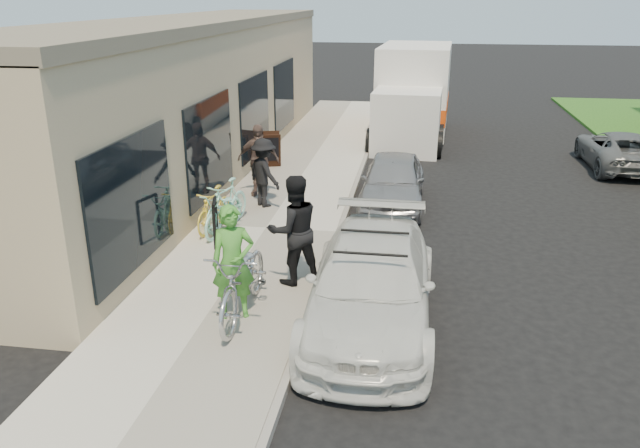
{
  "coord_description": "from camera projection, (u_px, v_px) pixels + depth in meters",
  "views": [
    {
      "loc": [
        1.07,
        -9.12,
        4.82
      ],
      "look_at": [
        -0.52,
        0.98,
        1.05
      ],
      "focal_mm": 35.0,
      "sensor_mm": 36.0,
      "label": 1
    }
  ],
  "objects": [
    {
      "name": "sedan_white",
      "position": [
        372.0,
        283.0,
        9.52
      ],
      "size": [
        1.89,
        4.63,
        1.38
      ],
      "rotation": [
        0.0,
        0.0,
        0.0
      ],
      "color": "silver",
      "rests_on": "ground"
    },
    {
      "name": "cruiser_bike_c",
      "position": [
        214.0,
        209.0,
        13.04
      ],
      "size": [
        0.63,
        1.54,
        0.9
      ],
      "primitive_type": "imported",
      "rotation": [
        0.0,
        0.0,
        -0.14
      ],
      "color": "yellow",
      "rests_on": "sidewalk"
    },
    {
      "name": "ground",
      "position": [
        342.0,
        306.0,
        10.27
      ],
      "size": [
        120.0,
        120.0,
        0.0
      ],
      "primitive_type": "plane",
      "color": "black",
      "rests_on": "ground"
    },
    {
      "name": "curb",
      "position": [
        338.0,
        235.0,
        13.1
      ],
      "size": [
        0.12,
        34.0,
        0.13
      ],
      "primitive_type": "cube",
      "color": "gray",
      "rests_on": "ground"
    },
    {
      "name": "cruiser_bike_a",
      "position": [
        227.0,
        204.0,
        13.18
      ],
      "size": [
        0.84,
        1.74,
        1.01
      ],
      "primitive_type": "imported",
      "rotation": [
        0.0,
        0.0,
        -0.23
      ],
      "color": "#9CE9D4",
      "rests_on": "sidewalk"
    },
    {
      "name": "sidewalk",
      "position": [
        266.0,
        231.0,
        13.32
      ],
      "size": [
        3.0,
        34.0,
        0.15
      ],
      "primitive_type": "cube",
      "color": "#BBB5A8",
      "rests_on": "ground"
    },
    {
      "name": "moving_truck",
      "position": [
        413.0,
        97.0,
        22.13
      ],
      "size": [
        2.74,
        6.52,
        3.14
      ],
      "rotation": [
        0.0,
        0.0,
        -0.06
      ],
      "color": "silver",
      "rests_on": "ground"
    },
    {
      "name": "bystander_b",
      "position": [
        258.0,
        160.0,
        15.2
      ],
      "size": [
        1.04,
        0.45,
        1.76
      ],
      "primitive_type": "imported",
      "rotation": [
        0.0,
        0.0,
        0.02
      ],
      "color": "brown",
      "rests_on": "sidewalk"
    },
    {
      "name": "storefront",
      "position": [
        194.0,
        96.0,
        17.7
      ],
      "size": [
        3.6,
        20.0,
        4.22
      ],
      "color": "tan",
      "rests_on": "ground"
    },
    {
      "name": "tandem_bike",
      "position": [
        244.0,
        280.0,
        9.48
      ],
      "size": [
        0.8,
        2.24,
        1.17
      ],
      "primitive_type": "imported",
      "rotation": [
        0.0,
        0.0,
        -0.01
      ],
      "color": "#AFAFB1",
      "rests_on": "sidewalk"
    },
    {
      "name": "bike_rack",
      "position": [
        215.0,
        218.0,
        12.24
      ],
      "size": [
        0.21,
        0.63,
        0.92
      ],
      "rotation": [
        0.0,
        0.0,
        0.25
      ],
      "color": "black",
      "rests_on": "sidewalk"
    },
    {
      "name": "cruiser_bike_b",
      "position": [
        224.0,
        211.0,
        12.93
      ],
      "size": [
        0.82,
        1.75,
        0.88
      ],
      "primitive_type": "imported",
      "rotation": [
        0.0,
        0.0,
        -0.14
      ],
      "color": "#9CE9D4",
      "rests_on": "sidewalk"
    },
    {
      "name": "far_car_gray",
      "position": [
        618.0,
        150.0,
        18.25
      ],
      "size": [
        1.81,
        3.92,
        1.09
      ],
      "primitive_type": "imported",
      "rotation": [
        0.0,
        0.0,
        3.14
      ],
      "color": "#595B5E",
      "rests_on": "ground"
    },
    {
      "name": "bystander_a",
      "position": [
        264.0,
        173.0,
        14.4
      ],
      "size": [
        1.16,
        1.13,
        1.6
      ],
      "primitive_type": "imported",
      "rotation": [
        0.0,
        0.0,
        2.41
      ],
      "color": "black",
      "rests_on": "sidewalk"
    },
    {
      "name": "sandwich_board",
      "position": [
        270.0,
        149.0,
        17.87
      ],
      "size": [
        0.74,
        0.74,
        0.97
      ],
      "rotation": [
        0.0,
        0.0,
        0.29
      ],
      "color": "black",
      "rests_on": "sidewalk"
    },
    {
      "name": "sedan_silver",
      "position": [
        393.0,
        181.0,
        14.92
      ],
      "size": [
        1.51,
        3.68,
        1.25
      ],
      "primitive_type": "imported",
      "rotation": [
        0.0,
        0.0,
        -0.01
      ],
      "color": "gray",
      "rests_on": "ground"
    },
    {
      "name": "woman_rider",
      "position": [
        233.0,
        262.0,
        9.36
      ],
      "size": [
        0.76,
        0.63,
        1.78
      ],
      "primitive_type": "imported",
      "rotation": [
        0.0,
        0.0,
        0.36
      ],
      "color": "#459331",
      "rests_on": "sidewalk"
    },
    {
      "name": "man_standing",
      "position": [
        294.0,
        230.0,
        10.47
      ],
      "size": [
        1.16,
        1.09,
        1.9
      ],
      "primitive_type": "imported",
      "rotation": [
        0.0,
        0.0,
        3.68
      ],
      "color": "black",
      "rests_on": "sidewalk"
    }
  ]
}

